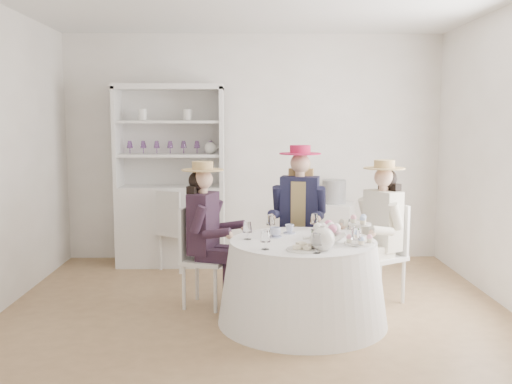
{
  "coord_description": "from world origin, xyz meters",
  "views": [
    {
      "loc": [
        -0.08,
        -4.89,
        1.67
      ],
      "look_at": [
        0.0,
        0.1,
        1.05
      ],
      "focal_mm": 40.0,
      "sensor_mm": 36.0,
      "label": 1
    }
  ],
  "objects": [
    {
      "name": "sandwich_plate",
      "position": [
        0.35,
        -0.65,
        0.71
      ],
      "size": [
        0.25,
        0.25,
        0.06
      ],
      "rotation": [
        0.0,
        0.0,
        0.38
      ],
      "color": "white",
      "rests_on": "tea_table"
    },
    {
      "name": "spare_chair",
      "position": [
        -0.89,
        1.4,
        0.49
      ],
      "size": [
        0.52,
        0.52,
        0.91
      ],
      "rotation": [
        0.0,
        0.0,
        2.51
      ],
      "color": "silver",
      "rests_on": "ground"
    },
    {
      "name": "teacup_a",
      "position": [
        0.16,
        -0.15,
        0.73
      ],
      "size": [
        0.11,
        0.11,
        0.08
      ],
      "primitive_type": "imported",
      "rotation": [
        0.0,
        0.0,
        -0.12
      ],
      "color": "white",
      "rests_on": "tea_table"
    },
    {
      "name": "ground",
      "position": [
        0.0,
        0.0,
        0.0
      ],
      "size": [
        4.5,
        4.5,
        0.0
      ],
      "primitive_type": "plane",
      "color": "olive",
      "rests_on": "ground"
    },
    {
      "name": "stemware_set",
      "position": [
        0.38,
        -0.28,
        0.77
      ],
      "size": [
        0.97,
        0.97,
        0.15
      ],
      "color": "white",
      "rests_on": "tea_table"
    },
    {
      "name": "wall_back",
      "position": [
        0.0,
        2.0,
        1.35
      ],
      "size": [
        4.5,
        0.0,
        4.5
      ],
      "primitive_type": "plane",
      "rotation": [
        1.57,
        0.0,
        0.0
      ],
      "color": "silver",
      "rests_on": "ground"
    },
    {
      "name": "guest_right",
      "position": [
        1.15,
        0.24,
        0.75
      ],
      "size": [
        0.57,
        0.52,
        1.32
      ],
      "rotation": [
        0.0,
        0.0,
        -1.02
      ],
      "color": "silver",
      "rests_on": "ground"
    },
    {
      "name": "teacup_b",
      "position": [
        0.29,
        0.01,
        0.73
      ],
      "size": [
        0.1,
        0.1,
        0.07
      ],
      "primitive_type": "imported",
      "rotation": [
        0.0,
        0.0,
        -0.37
      ],
      "color": "white",
      "rests_on": "tea_table"
    },
    {
      "name": "cupcake_stand",
      "position": [
        0.82,
        -0.43,
        0.78
      ],
      "size": [
        0.24,
        0.24,
        0.23
      ],
      "rotation": [
        0.0,
        0.0,
        -0.36
      ],
      "color": "white",
      "rests_on": "tea_table"
    },
    {
      "name": "tea_table",
      "position": [
        0.38,
        -0.28,
        0.34
      ],
      "size": [
        1.41,
        1.41,
        0.69
      ],
      "rotation": [
        0.0,
        0.0,
        0.1
      ],
      "color": "white",
      "rests_on": "ground"
    },
    {
      "name": "flower_arrangement",
      "position": [
        0.58,
        -0.27,
        0.79
      ],
      "size": [
        0.2,
        0.2,
        0.07
      ],
      "rotation": [
        0.0,
        0.0,
        -0.04
      ],
      "color": "pink",
      "rests_on": "tea_table"
    },
    {
      "name": "guest_mid",
      "position": [
        0.44,
        0.65,
        0.81
      ],
      "size": [
        0.54,
        0.58,
        1.44
      ],
      "rotation": [
        0.0,
        0.0,
        -0.23
      ],
      "color": "silver",
      "rests_on": "ground"
    },
    {
      "name": "side_table",
      "position": [
        0.95,
        1.75,
        0.35
      ],
      "size": [
        0.58,
        0.58,
        0.71
      ],
      "primitive_type": "cube",
      "rotation": [
        0.0,
        0.0,
        -0.34
      ],
      "color": "silver",
      "rests_on": "ground"
    },
    {
      "name": "table_teapot",
      "position": [
        0.5,
        -0.64,
        0.78
      ],
      "size": [
        0.27,
        0.19,
        0.2
      ],
      "rotation": [
        0.0,
        0.0,
        0.12
      ],
      "color": "white",
      "rests_on": "tea_table"
    },
    {
      "name": "wall_front",
      "position": [
        0.0,
        -2.0,
        1.35
      ],
      "size": [
        4.5,
        0.0,
        4.5
      ],
      "primitive_type": "plane",
      "rotation": [
        -1.57,
        0.0,
        0.0
      ],
      "color": "silver",
      "rests_on": "ground"
    },
    {
      "name": "teacup_c",
      "position": [
        0.59,
        -0.12,
        0.73
      ],
      "size": [
        0.12,
        0.12,
        0.07
      ],
      "primitive_type": "imported",
      "rotation": [
        0.0,
        0.0,
        0.35
      ],
      "color": "white",
      "rests_on": "tea_table"
    },
    {
      "name": "flower_bowl",
      "position": [
        0.59,
        -0.35,
        0.72
      ],
      "size": [
        0.32,
        0.32,
        0.06
      ],
      "primitive_type": "imported",
      "rotation": [
        0.0,
        0.0,
        0.42
      ],
      "color": "white",
      "rests_on": "tea_table"
    },
    {
      "name": "hutch",
      "position": [
        -0.96,
        1.7,
        0.74
      ],
      "size": [
        1.41,
        0.92,
        2.08
      ],
      "rotation": [
        0.0,
        0.0,
        -0.4
      ],
      "color": "silver",
      "rests_on": "ground"
    },
    {
      "name": "guest_left",
      "position": [
        -0.45,
        0.13,
        0.74
      ],
      "size": [
        0.54,
        0.5,
        1.32
      ],
      "rotation": [
        0.0,
        0.0,
        1.26
      ],
      "color": "silver",
      "rests_on": "ground"
    },
    {
      "name": "hatbox",
      "position": [
        0.95,
        1.75,
        0.85
      ],
      "size": [
        0.35,
        0.35,
        0.28
      ],
      "primitive_type": "cylinder",
      "rotation": [
        0.0,
        0.0,
        -0.34
      ],
      "color": "black",
      "rests_on": "side_table"
    }
  ]
}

